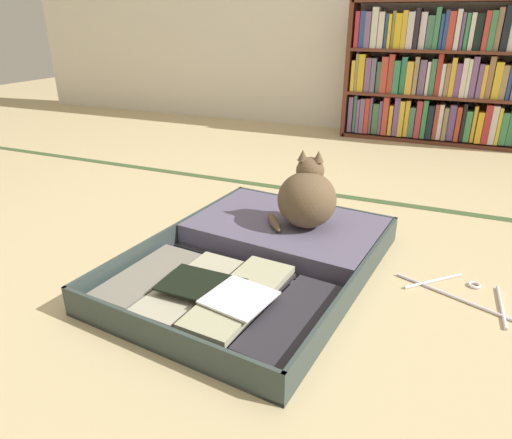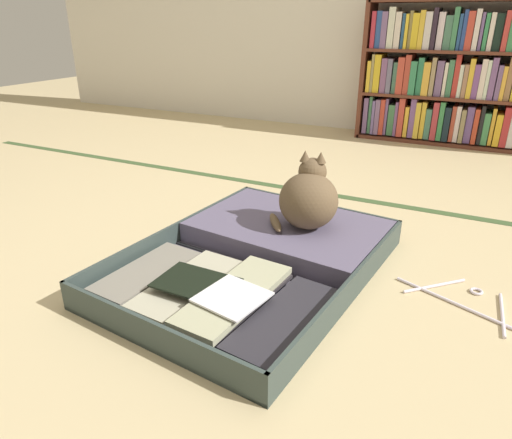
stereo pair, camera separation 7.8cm
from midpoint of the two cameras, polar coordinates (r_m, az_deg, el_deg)
ground_plane at (r=1.54m, az=-2.12°, el=-7.78°), size 10.00×10.00×0.00m
tatami_border at (r=2.31m, az=7.49°, el=3.21°), size 4.80×0.05×0.00m
bookshelf at (r=3.46m, az=22.11°, el=16.18°), size 1.36×0.24×0.92m
open_suitcase at (r=1.62m, az=-0.21°, el=-4.31°), size 0.82×1.06×0.10m
black_cat at (r=1.68m, az=5.02°, el=2.70°), size 0.28×0.25×0.28m
clothes_hanger at (r=1.59m, az=23.23°, el=-8.56°), size 0.40×0.28×0.01m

